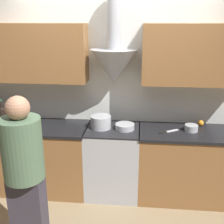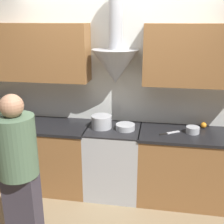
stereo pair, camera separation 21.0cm
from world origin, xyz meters
The scene contains 13 objects.
ground_plane centered at (0.00, 0.00, 0.00)m, with size 12.00×12.00×0.00m, color #847051.
wall_back centered at (-0.07, 0.59, 1.48)m, with size 8.40×0.57×2.60m.
counter_left centered at (-1.11, 0.32, 0.45)m, with size 1.58×0.62×0.90m.
counter_right centered at (0.94, 0.32, 0.45)m, with size 1.23×0.62×0.90m.
stove_range centered at (0.00, 0.33, 0.46)m, with size 0.67×0.60×0.90m.
wine_bottle_3 centered at (-1.53, 0.36, 1.03)m, with size 0.07×0.07×0.31m.
wine_bottle_4 centered at (-1.43, 0.36, 1.03)m, with size 0.08×0.08×0.32m.
stock_pot centered at (-0.15, 0.33, 0.98)m, with size 0.25×0.25×0.16m.
mixing_bowl centered at (0.15, 0.32, 0.94)m, with size 0.23×0.23×0.07m.
orange_fruit centered at (1.11, 0.53, 0.94)m, with size 0.07×0.07×0.07m.
saucepan centered at (0.95, 0.34, 0.94)m, with size 0.16×0.16×0.08m.
chefs_knife centered at (0.68, 0.29, 0.91)m, with size 0.25×0.17×0.01m.
person_foreground_left centered at (-0.65, -0.85, 0.89)m, with size 0.35×0.35×1.62m.
Camera 2 is at (0.52, -2.87, 2.19)m, focal length 45.00 mm.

